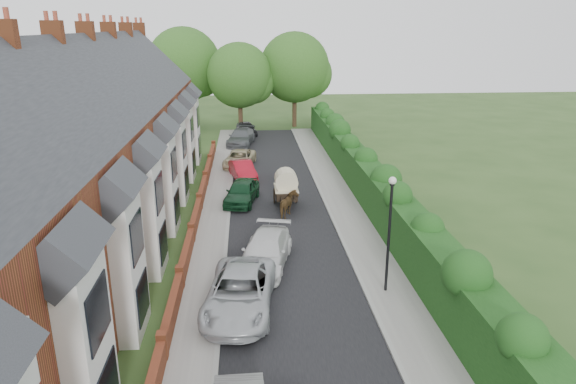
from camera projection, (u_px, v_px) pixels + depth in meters
name	position (u px, v px, depth m)	size (l,w,h in m)	color
ground	(319.00, 353.00, 17.87)	(140.00, 140.00, 0.00)	#2D4C1E
road	(283.00, 232.00, 28.26)	(6.00, 58.00, 0.02)	black
pavement_hedge_side	(356.00, 229.00, 28.56)	(2.20, 58.00, 0.12)	gray
pavement_house_side	(212.00, 234.00, 27.95)	(1.70, 58.00, 0.12)	gray
kerb_hedge_side	(338.00, 230.00, 28.47)	(0.18, 58.00, 0.13)	#969690
kerb_house_side	(227.00, 233.00, 28.01)	(0.18, 58.00, 0.13)	#969690
hedge	(390.00, 202.00, 28.22)	(2.10, 58.00, 2.85)	#143A12
terrace_row	(73.00, 163.00, 25.13)	(9.05, 40.50, 11.50)	brown
garden_wall_row	(192.00, 235.00, 26.80)	(0.35, 40.35, 1.10)	brown
lamppost	(390.00, 221.00, 20.90)	(0.32, 0.32, 5.16)	black
tree_far_left	(243.00, 77.00, 53.89)	(7.14, 6.80, 9.29)	#332316
tree_far_right	(298.00, 69.00, 56.06)	(7.98, 7.60, 10.31)	#332316
tree_far_back	(188.00, 66.00, 56.00)	(8.40, 8.00, 10.82)	#332316
car_silver_b	(240.00, 292.00, 20.37)	(2.58, 5.60, 1.56)	#B8BCC0
car_white	(265.00, 251.00, 24.16)	(2.07, 5.08, 1.47)	silver
car_green	(242.00, 192.00, 32.79)	(1.77, 4.40, 1.50)	#10381D
car_red	(243.00, 170.00, 37.90)	(1.43, 4.10, 1.35)	maroon
car_beige	(239.00, 159.00, 41.31)	(2.12, 4.61, 1.28)	#C0B08A
car_grey	(241.00, 137.00, 48.69)	(2.13, 5.25, 1.52)	#55585C
car_black	(247.00, 128.00, 53.31)	(1.60, 3.97, 1.35)	black
horse	(289.00, 205.00, 30.39)	(0.81, 1.77, 1.49)	#50391D
horse_cart	(286.00, 185.00, 32.01)	(1.50, 3.32, 2.40)	black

